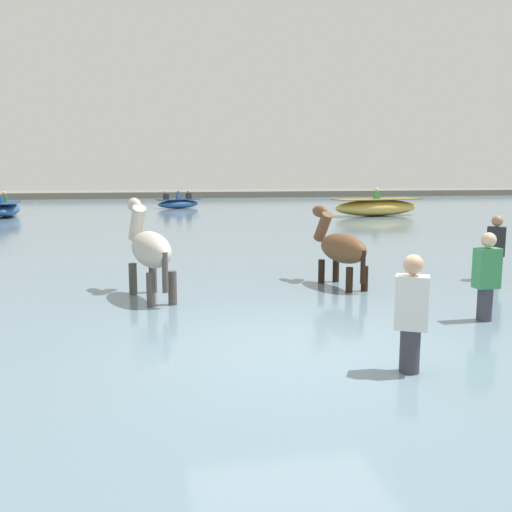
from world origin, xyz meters
The scene contains 11 objects.
ground_plane centered at (0.00, 0.00, 0.00)m, with size 120.00×120.00×0.00m, color #756B56.
water_surface centered at (0.00, 10.00, 0.22)m, with size 90.00×90.00×0.43m, color slate.
horse_lead_bay centered at (1.60, 3.21, 1.07)m, with size 0.72×1.67×1.80m.
horse_trailing_pinto centered at (-1.66, 2.87, 1.18)m, with size 0.86×1.83×1.99m.
boat_mid_outer centered at (-7.84, 20.53, 0.76)m, with size 1.52×3.49×1.11m.
boat_far_inshore centered at (-0.07, 24.53, 0.70)m, with size 2.53×1.79×0.97m.
boat_distant_west centered at (8.36, 17.73, 0.82)m, with size 4.27×2.00×1.24m.
person_wading_mid centered at (2.75, 0.67, 0.87)m, with size 0.32×0.20×1.63m.
person_onlooker_left centered at (4.60, 3.23, 0.87)m, with size 0.38×0.35×1.63m.
person_spectator_far centered at (0.86, -0.99, 0.87)m, with size 0.38×0.33×1.63m.
far_shoreline centered at (0.00, 36.93, 0.44)m, with size 80.00×2.40×0.88m, color #706B5B.
Camera 1 is at (-1.67, -6.03, 2.44)m, focal length 39.58 mm.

